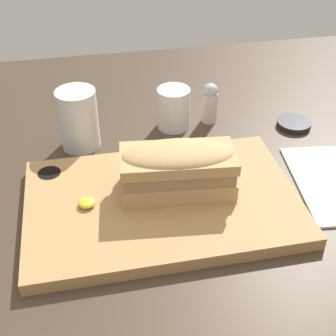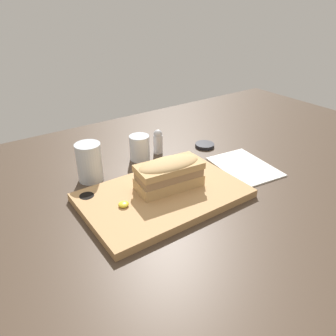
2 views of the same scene
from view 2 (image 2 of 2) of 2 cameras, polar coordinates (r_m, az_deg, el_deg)
The scene contains 9 objects.
dining_table at distance 84.54cm, azimuth 5.81°, elevation -5.57°, with size 184.31×128.62×2.00cm.
serving_board at distance 82.28cm, azimuth -0.91°, elevation -4.78°, with size 39.93×25.81×2.07cm.
sandwich at distance 81.73cm, azimuth 0.19°, elevation -0.78°, with size 17.33×9.48×7.73cm.
mustard_dollop at distance 77.10cm, azimuth -7.74°, elevation -6.28°, with size 2.45×2.45×0.98cm.
water_glass at distance 91.21cm, azimuth -13.47°, elevation 0.59°, with size 6.88×6.88×10.71cm.
wine_glass at distance 100.69cm, azimuth -4.96°, elevation 3.45°, with size 6.13×6.13×7.74cm.
napkin at distance 99.68cm, azimuth 13.16°, elevation 0.25°, with size 16.58×21.51×0.40cm.
salt_shaker at distance 104.37cm, azimuth -1.75°, elevation 4.70°, with size 2.93×2.93×7.88cm.
condiment_dish at distance 110.51cm, azimuth 6.40°, elevation 3.96°, with size 6.34×6.34×1.11cm.
Camera 2 is at (-46.82, -52.20, 48.23)cm, focal length 35.00 mm.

